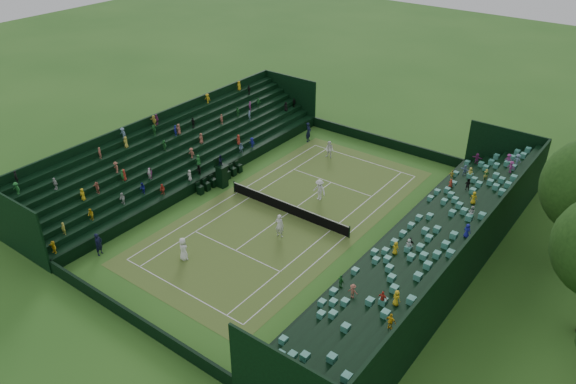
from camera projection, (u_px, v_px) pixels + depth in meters
The scene contains 17 objects.
ground at pixel (288, 213), 45.45m from camera, with size 160.00×160.00×0.00m, color #2C611E.
court_surface at pixel (288, 213), 45.45m from camera, with size 12.97×26.77×0.01m, color #457F2A.
perimeter_wall_north at pixel (383, 141), 56.18m from camera, with size 17.17×0.20×1.00m, color black.
perimeter_wall_south at pixel (132, 318), 34.21m from camera, with size 17.17×0.20×1.00m, color black.
perimeter_wall_east at pixel (381, 245), 40.79m from camera, with size 0.20×31.77×1.00m, color black.
perimeter_wall_west at pixel (211, 178), 49.60m from camera, with size 0.20×31.77×1.00m, color black.
north_grandstand at pixel (437, 254), 38.10m from camera, with size 6.60×32.00×4.90m.
south_grandstand at pixel (177, 155), 51.24m from camera, with size 6.60×32.00×4.90m.
tennis_net at pixel (288, 208), 45.18m from camera, with size 11.67×0.10×1.06m.
umpire_chair at pixel (222, 173), 48.64m from camera, with size 0.97×0.97×3.05m.
courtside_chairs at pixel (220, 178), 49.67m from camera, with size 0.50×5.47×1.08m.
player_near_west at pixel (183, 249), 39.69m from camera, with size 0.88×0.57×1.79m, color white.
player_near_east at pixel (280, 226), 42.14m from camera, with size 0.71×0.47×1.95m, color white.
player_far_west at pixel (329, 150), 53.74m from camera, with size 0.83×0.64×1.70m, color white.
player_far_east at pixel (319, 190), 46.89m from camera, with size 1.21×0.70×1.87m, color white.
line_judge_north at pixel (308, 132), 56.90m from camera, with size 0.74×0.49×2.03m, color black.
line_judge_south at pixel (99, 244), 40.21m from camera, with size 0.65×0.43×1.78m, color black.
Camera 1 is at (23.07, -30.73, 24.33)m, focal length 35.00 mm.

